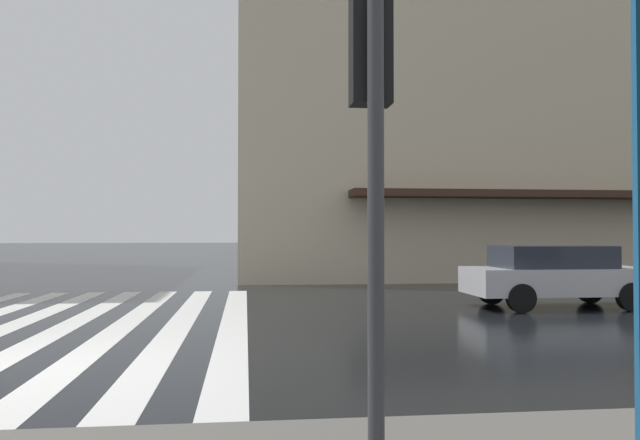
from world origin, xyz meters
The scene contains 5 objects.
ground_plane centered at (0.00, 0.00, 0.00)m, with size 220.00×220.00×0.00m, color black.
zebra_crossing centered at (4.00, 0.87, 0.00)m, with size 13.00×7.50×0.01m.
haussmann_block_corner centered at (21.16, -14.73, 12.14)m, with size 18.53×24.28×24.80m.
traffic_signal_post centered at (-3.68, -3.77, 2.56)m, with size 0.44×0.30×3.34m.
car_silver centered at (5.50, -9.89, 0.76)m, with size 1.85×4.10×1.41m.
Camera 1 is at (-8.24, -2.84, 1.69)m, focal length 35.56 mm.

